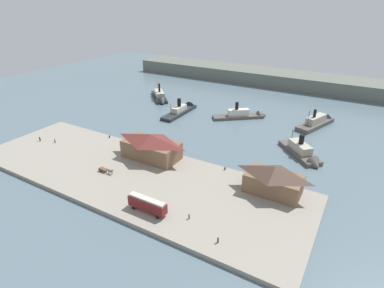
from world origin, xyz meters
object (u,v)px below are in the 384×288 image
pedestrian_walking_east (189,216)px  ferry_outer_harbor (303,154)px  ferry_mid_harbor (245,115)px  mooring_post_center_west (225,169)px  street_tram (147,204)px  pedestrian_near_cart (218,240)px  ferry_approaching_east (160,97)px  ferry_shed_east_terminal (151,146)px  mooring_post_east (110,136)px  pedestrian_standing_center (55,141)px  ferry_departing_north (183,109)px  ferry_approaching_west (318,122)px  ferry_shed_customs_shed (274,179)px  pedestrian_walking_west (40,139)px  horse_cart (106,170)px

pedestrian_walking_east → ferry_outer_harbor: (16.79, 49.41, -0.41)m
ferry_mid_harbor → mooring_post_center_west: bearing=-75.4°
street_tram → pedestrian_walking_east: size_ratio=7.08×
pedestrian_near_cart → ferry_outer_harbor: bearing=82.4°
mooring_post_center_west → ferry_approaching_east: (-62.33, 52.05, -0.22)m
ferry_shed_east_terminal → ferry_approaching_east: 68.21m
mooring_post_east → ferry_mid_harbor: size_ratio=0.04×
pedestrian_near_cart → ferry_approaching_east: size_ratio=0.08×
pedestrian_standing_center → ferry_departing_north: size_ratio=0.06×
ferry_departing_north → ferry_approaching_west: 61.67m
ferry_shed_customs_shed → pedestrian_standing_center: (-79.86, -9.44, -3.40)m
ferry_approaching_west → pedestrian_walking_west: bearing=-140.1°
mooring_post_east → ferry_approaching_west: bearing=40.6°
ferry_outer_harbor → ferry_departing_north: bearing=162.7°
ferry_approaching_west → pedestrian_near_cart: bearing=-94.0°
ferry_shed_east_terminal → pedestrian_walking_west: bearing=-166.5°
horse_cart → ferry_departing_north: 63.15m
ferry_shed_customs_shed → street_tram: bearing=-135.2°
pedestrian_near_cart → ferry_mid_harbor: ferry_mid_harbor is taller
ferry_mid_harbor → ferry_outer_harbor: bearing=-39.4°
pedestrian_walking_east → ferry_approaching_west: size_ratio=0.06×
pedestrian_walking_west → pedestrian_near_cart: (81.57, -14.25, -0.08)m
ferry_shed_east_terminal → pedestrian_walking_west: ferry_shed_east_terminal is taller
mooring_post_center_west → ferry_approaching_west: 60.28m
horse_cart → pedestrian_walking_west: bearing=173.4°
pedestrian_standing_center → mooring_post_center_west: pedestrian_standing_center is taller
street_tram → mooring_post_center_west: size_ratio=11.95×
mooring_post_east → ferry_mid_harbor: (36.11, 49.71, -0.37)m
ferry_approaching_east → ferry_approaching_west: ferry_approaching_west is taller
ferry_outer_harbor → street_tram: bearing=-117.6°
ferry_shed_east_terminal → horse_cart: size_ratio=3.32×
pedestrian_standing_center → ferry_departing_north: 60.06m
pedestrian_walking_west → ferry_departing_north: 64.19m
ferry_approaching_east → ferry_outer_harbor: (81.45, -28.76, 0.05)m
pedestrian_walking_west → mooring_post_east: 25.74m
pedestrian_standing_center → mooring_post_east: 19.82m
ferry_shed_east_terminal → ferry_approaching_east: ferry_shed_east_terminal is taller
mooring_post_east → ferry_outer_harbor: bearing=18.9°
ferry_shed_east_terminal → pedestrian_standing_center: (-38.30, -8.94, -3.58)m
ferry_shed_east_terminal → ferry_outer_harbor: bearing=32.6°
horse_cart → mooring_post_center_west: (31.24, 20.08, -0.48)m
pedestrian_standing_center → ferry_shed_customs_shed: bearing=6.7°
mooring_post_east → ferry_approaching_west: (67.08, 57.59, -0.10)m
pedestrian_near_cart → ferry_approaching_west: size_ratio=0.07×
ferry_shed_customs_shed → pedestrian_near_cart: size_ratio=9.58×
pedestrian_walking_east → ferry_approaching_west: 85.09m
pedestrian_walking_east → ferry_mid_harbor: ferry_mid_harbor is taller
pedestrian_walking_west → pedestrian_walking_east: size_ratio=1.17×
ferry_mid_harbor → ferry_outer_harbor: ferry_outer_harbor is taller
street_tram → pedestrian_standing_center: bearing=164.6°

